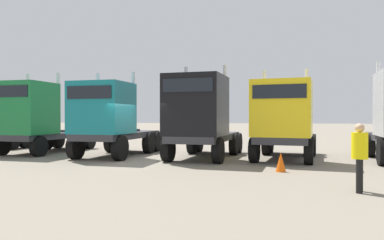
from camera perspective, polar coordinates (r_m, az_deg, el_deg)
ground at (r=16.55m, az=-7.61°, el=-6.22°), size 200.00×200.00×0.00m
semi_truck_green at (r=20.98m, az=-23.08°, el=0.36°), size 2.82×5.99×4.27m
semi_truck_teal at (r=18.10m, az=-12.59°, el=0.19°), size 2.78×5.94×4.11m
semi_truck_black at (r=16.72m, az=1.21°, el=0.64°), size 2.98×6.16×4.34m
semi_truck_yellow at (r=16.82m, az=13.87°, el=0.02°), size 3.23×6.02×4.06m
visitor_in_hivis at (r=10.43m, az=24.31°, el=-4.53°), size 0.49×0.49×1.76m
traffic_cone_mid at (r=13.49m, az=13.45°, el=-6.30°), size 0.36×0.36×0.68m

